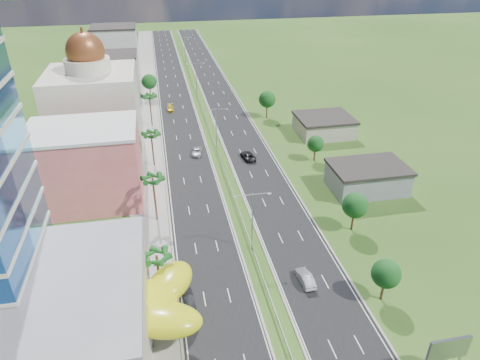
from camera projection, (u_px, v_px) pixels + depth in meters
ground at (266, 290)px, 64.07m from camera, size 500.00×500.00×0.00m
road_left at (176, 101)px, 139.86m from camera, size 11.00×260.00×0.04m
road_right at (221, 98)px, 142.42m from camera, size 11.00×260.00×0.04m
sidewalk_left at (146, 103)px, 138.22m from camera, size 7.00×260.00×0.12m
median_guardrail at (206, 117)px, 125.42m from camera, size 0.10×216.06×0.76m
streetlight_median_b at (252, 216)px, 69.35m from camera, size 6.04×0.25×11.00m
streetlight_median_c at (216, 125)px, 103.60m from camera, size 6.04×0.25×11.00m
streetlight_median_d at (196, 76)px, 142.14m from camera, size 6.04×0.25×11.00m
streetlight_median_e at (185, 47)px, 180.67m from camera, size 6.04×0.25×11.00m
mall_podium at (19, 328)px, 50.80m from camera, size 30.00×24.00×11.00m
lime_canopy at (124, 305)px, 54.80m from camera, size 18.00×15.00×7.40m
pink_shophouse at (87, 166)px, 83.05m from camera, size 20.00×15.00×15.00m
domed_building at (95, 108)px, 100.86m from camera, size 20.00×20.00×28.70m
midrise_grey at (109, 90)px, 124.08m from camera, size 16.00×15.00×16.00m
midrise_beige at (114, 75)px, 143.65m from camera, size 16.00×15.00×13.00m
midrise_white at (116, 52)px, 162.13m from camera, size 16.00×15.00×18.00m
billboard at (448, 350)px, 49.40m from camera, size 5.20×0.35×6.20m
shed_near at (367, 179)px, 89.04m from camera, size 15.00×10.00×5.00m
shed_far at (324, 126)px, 115.22m from camera, size 14.00×12.00×4.40m
palm_tree_b at (157, 258)px, 59.70m from camera, size 3.60×3.60×8.10m
palm_tree_c at (153, 180)px, 76.13m from camera, size 3.60×3.60×9.60m
palm_tree_d at (151, 135)px, 96.29m from camera, size 3.60×3.60×8.60m
palm_tree_e at (149, 97)px, 117.33m from camera, size 3.60×3.60×9.40m
leafy_tree_lfar at (149, 82)px, 140.06m from camera, size 4.90×4.90×8.05m
leafy_tree_ra at (386, 274)px, 60.19m from camera, size 4.20×4.20×6.90m
leafy_tree_rb at (355, 205)px, 75.07m from camera, size 4.55×4.55×7.47m
leafy_tree_rc at (316, 144)px, 99.95m from camera, size 3.85×3.85×6.33m
leafy_tree_rd at (267, 99)px, 124.37m from camera, size 4.90×4.90×8.05m
car_dark_left at (188, 300)px, 61.17m from camera, size 1.99×4.68×1.50m
car_silver_mid_left at (197, 152)px, 104.61m from camera, size 3.10×5.34×1.40m
car_yellow_far_left at (170, 108)px, 131.97m from camera, size 2.14×4.97×1.43m
car_silver_right at (305, 278)px, 65.14m from camera, size 2.05×5.11×1.65m
car_dark_far_right at (248, 156)px, 102.50m from camera, size 3.27×5.81×1.53m
motorcycle at (186, 318)px, 58.41m from camera, size 0.78×2.19×1.38m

